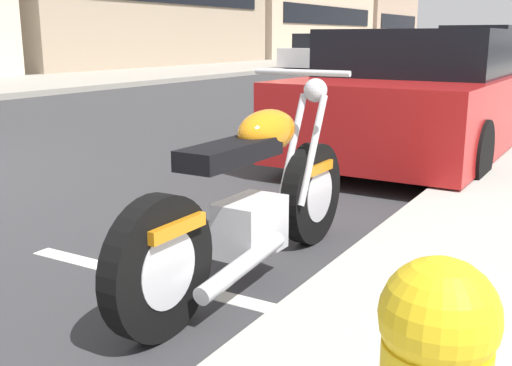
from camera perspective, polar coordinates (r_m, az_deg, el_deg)
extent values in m
cube|color=gray|center=(19.98, -13.29, 9.56)|extent=(120.00, 5.00, 0.14)
cube|color=silver|center=(3.37, -7.06, -9.48)|extent=(0.12, 2.20, 0.01)
cylinder|color=black|center=(3.96, 5.23, -0.98)|extent=(0.66, 0.12, 0.65)
cylinder|color=silver|center=(3.96, 5.23, -0.98)|extent=(0.36, 0.12, 0.36)
cylinder|color=black|center=(2.73, -9.02, -7.79)|extent=(0.66, 0.12, 0.65)
cylinder|color=silver|center=(2.73, -9.02, -7.79)|extent=(0.36, 0.12, 0.36)
cube|color=silver|center=(3.32, -0.55, -4.06)|extent=(0.40, 0.26, 0.30)
cube|color=black|center=(3.07, -2.34, 2.87)|extent=(0.68, 0.23, 0.10)
ellipsoid|color=orange|center=(3.36, 1.05, 4.84)|extent=(0.48, 0.25, 0.24)
cube|color=orange|center=(2.71, -8.48, -3.93)|extent=(0.36, 0.18, 0.06)
cube|color=orange|center=(3.90, 5.16, 1.52)|extent=(0.32, 0.16, 0.06)
cylinder|color=silver|center=(3.79, 3.40, 3.29)|extent=(0.34, 0.05, 0.65)
cylinder|color=silver|center=(3.73, 5.31, 3.09)|extent=(0.34, 0.05, 0.65)
cylinder|color=silver|center=(3.68, 4.25, 10.26)|extent=(0.04, 0.62, 0.04)
sphere|color=silver|center=(3.87, 5.58, 8.60)|extent=(0.15, 0.15, 0.15)
cylinder|color=silver|center=(3.04, -1.27, -7.69)|extent=(0.71, 0.10, 0.16)
cube|color=#AD1919|center=(7.29, 15.71, 6.88)|extent=(4.57, 1.95, 0.75)
cube|color=black|center=(7.18, 15.85, 11.69)|extent=(2.49, 1.76, 0.47)
cylinder|color=black|center=(8.99, 12.98, 6.74)|extent=(0.62, 0.23, 0.62)
cylinder|color=black|center=(6.25, 4.13, 4.22)|extent=(0.62, 0.23, 0.62)
cylinder|color=black|center=(5.68, 19.70, 2.54)|extent=(0.62, 0.23, 0.62)
cube|color=black|center=(13.13, 22.28, 9.04)|extent=(4.51, 2.08, 0.73)
cube|color=black|center=(13.06, 22.50, 11.63)|extent=(2.25, 1.79, 0.47)
cylinder|color=black|center=(14.67, 19.50, 8.80)|extent=(0.63, 0.26, 0.62)
cylinder|color=black|center=(11.80, 17.58, 7.99)|extent=(0.63, 0.26, 0.62)
cylinder|color=black|center=(16.98, 21.40, 9.18)|extent=(0.63, 0.25, 0.62)
cube|color=maroon|center=(39.41, 19.71, 11.91)|extent=(2.04, 5.44, 0.96)
cube|color=black|center=(39.41, 19.81, 13.14)|extent=(1.91, 3.92, 0.74)
cylinder|color=black|center=(38.96, 16.69, 11.55)|extent=(0.27, 0.76, 0.76)
cylinder|color=black|center=(40.70, 17.34, 11.57)|extent=(0.27, 0.76, 0.76)
cylinder|color=black|center=(38.20, 22.14, 11.11)|extent=(0.27, 0.76, 0.76)
cylinder|color=black|center=(39.98, 22.56, 11.13)|extent=(0.27, 0.76, 0.76)
cube|color=silver|center=(25.80, 6.27, 11.64)|extent=(4.56, 1.93, 0.72)
cube|color=black|center=(25.77, 6.29, 13.07)|extent=(2.38, 1.71, 0.56)
cylinder|color=black|center=(24.12, 6.38, 11.01)|extent=(0.63, 0.24, 0.62)
cylinder|color=black|center=(24.88, 3.02, 11.15)|extent=(0.63, 0.24, 0.62)
cylinder|color=black|center=(26.81, 9.26, 11.16)|extent=(0.63, 0.24, 0.62)
cylinder|color=black|center=(27.49, 6.15, 11.31)|extent=(0.63, 0.24, 0.62)
sphere|color=gold|center=(1.28, 16.72, -11.84)|extent=(0.24, 0.24, 0.24)
cube|color=black|center=(39.95, 7.05, 15.24)|extent=(12.81, 0.06, 1.10)
cube|color=black|center=(52.81, 13.22, 14.42)|extent=(8.74, 0.06, 1.10)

